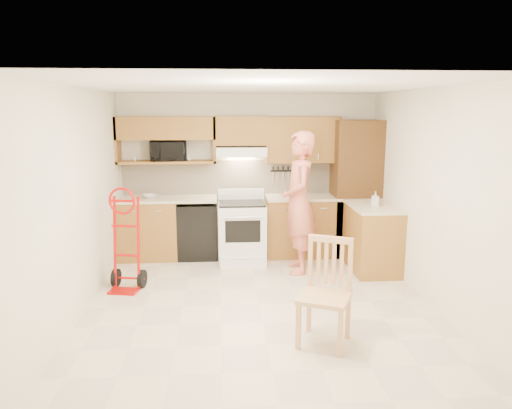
{
  "coord_description": "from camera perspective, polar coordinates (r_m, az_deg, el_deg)",
  "views": [
    {
      "loc": [
        -0.41,
        -5.35,
        2.25
      ],
      "look_at": [
        0.0,
        0.5,
        1.1
      ],
      "focal_mm": 33.92,
      "sensor_mm": 36.0,
      "label": 1
    }
  ],
  "objects": [
    {
      "name": "floor",
      "position": [
        5.83,
        0.35,
        -11.74
      ],
      "size": [
        4.0,
        4.5,
        0.02
      ],
      "primitive_type": "cube",
      "color": "beige",
      "rests_on": "ground"
    },
    {
      "name": "ceiling",
      "position": [
        5.38,
        0.38,
        13.86
      ],
      "size": [
        4.0,
        4.5,
        0.02
      ],
      "primitive_type": "cube",
      "color": "white",
      "rests_on": "ground"
    },
    {
      "name": "wall_back",
      "position": [
        7.69,
        -0.92,
        3.62
      ],
      "size": [
        4.0,
        0.02,
        2.5
      ],
      "primitive_type": "cube",
      "color": "white",
      "rests_on": "ground"
    },
    {
      "name": "wall_front",
      "position": [
        3.28,
        3.4,
        -6.73
      ],
      "size": [
        4.0,
        0.02,
        2.5
      ],
      "primitive_type": "cube",
      "color": "white",
      "rests_on": "ground"
    },
    {
      "name": "wall_left",
      "position": [
        5.68,
        -20.31,
        0.24
      ],
      "size": [
        0.02,
        4.5,
        2.5
      ],
      "primitive_type": "cube",
      "color": "white",
      "rests_on": "ground"
    },
    {
      "name": "wall_right",
      "position": [
        5.96,
        20.02,
        0.75
      ],
      "size": [
        0.02,
        4.5,
        2.5
      ],
      "primitive_type": "cube",
      "color": "white",
      "rests_on": "ground"
    },
    {
      "name": "backsplash",
      "position": [
        7.67,
        -0.91,
        3.23
      ],
      "size": [
        3.92,
        0.03,
        0.55
      ],
      "primitive_type": "cube",
      "color": "beige",
      "rests_on": "wall_back"
    },
    {
      "name": "lower_cab_left",
      "position": [
        7.61,
        -12.52,
        -2.86
      ],
      "size": [
        0.9,
        0.6,
        0.9
      ],
      "primitive_type": "cube",
      "color": "#966325",
      "rests_on": "ground"
    },
    {
      "name": "dishwasher",
      "position": [
        7.54,
        -6.86,
        -3.0
      ],
      "size": [
        0.6,
        0.6,
        0.85
      ],
      "primitive_type": "cube",
      "color": "black",
      "rests_on": "ground"
    },
    {
      "name": "lower_cab_right",
      "position": [
        7.62,
        5.47,
        -2.61
      ],
      "size": [
        1.14,
        0.6,
        0.9
      ],
      "primitive_type": "cube",
      "color": "#966325",
      "rests_on": "ground"
    },
    {
      "name": "countertop_left",
      "position": [
        7.47,
        -10.4,
        0.66
      ],
      "size": [
        1.5,
        0.63,
        0.04
      ],
      "primitive_type": "cube",
      "color": "beige",
      "rests_on": "lower_cab_left"
    },
    {
      "name": "countertop_right",
      "position": [
        7.53,
        5.54,
        0.87
      ],
      "size": [
        1.14,
        0.63,
        0.04
      ],
      "primitive_type": "cube",
      "color": "beige",
      "rests_on": "lower_cab_right"
    },
    {
      "name": "cab_return_right",
      "position": [
        7.07,
        13.53,
        -3.97
      ],
      "size": [
        0.6,
        1.0,
        0.9
      ],
      "primitive_type": "cube",
      "color": "#966325",
      "rests_on": "ground"
    },
    {
      "name": "countertop_return",
      "position": [
        6.97,
        13.7,
        -0.23
      ],
      "size": [
        0.63,
        1.0,
        0.04
      ],
      "primitive_type": "cube",
      "color": "beige",
      "rests_on": "cab_return_right"
    },
    {
      "name": "pantry_tall",
      "position": [
        7.68,
        11.6,
        1.88
      ],
      "size": [
        0.7,
        0.6,
        2.1
      ],
      "primitive_type": "cube",
      "color": "#563711",
      "rests_on": "ground"
    },
    {
      "name": "upper_cab_left",
      "position": [
        7.49,
        -10.57,
        8.84
      ],
      "size": [
        1.5,
        0.33,
        0.34
      ],
      "primitive_type": "cube",
      "color": "#966325",
      "rests_on": "wall_back"
    },
    {
      "name": "upper_shelf_mw",
      "position": [
        7.53,
        -10.43,
        4.96
      ],
      "size": [
        1.5,
        0.33,
        0.04
      ],
      "primitive_type": "cube",
      "color": "#966325",
      "rests_on": "wall_back"
    },
    {
      "name": "upper_cab_center",
      "position": [
        7.45,
        -1.79,
        8.71
      ],
      "size": [
        0.76,
        0.33,
        0.44
      ],
      "primitive_type": "cube",
      "color": "#966325",
      "rests_on": "wall_back"
    },
    {
      "name": "upper_cab_right",
      "position": [
        7.56,
        5.5,
        7.63
      ],
      "size": [
        1.14,
        0.33,
        0.7
      ],
      "primitive_type": "cube",
      "color": "#966325",
      "rests_on": "wall_back"
    },
    {
      "name": "range_hood",
      "position": [
        7.41,
        -1.76,
        6.29
      ],
      "size": [
        0.76,
        0.46,
        0.14
      ],
      "primitive_type": "cube",
      "color": "white",
      "rests_on": "wall_back"
    },
    {
      "name": "knife_strip",
      "position": [
        7.69,
        3.21,
        3.53
      ],
      "size": [
        0.4,
        0.05,
        0.29
      ],
      "primitive_type": null,
      "color": "black",
      "rests_on": "backsplash"
    },
    {
      "name": "microwave",
      "position": [
        7.51,
        -10.35,
        6.26
      ],
      "size": [
        0.59,
        0.44,
        0.3
      ],
      "primitive_type": "imported",
      "rotation": [
        0.0,
        0.0,
        0.14
      ],
      "color": "black",
      "rests_on": "upper_shelf_mw"
    },
    {
      "name": "range",
      "position": [
        7.27,
        -1.64,
        -2.65
      ],
      "size": [
        0.71,
        0.94,
        1.05
      ],
      "primitive_type": null,
      "color": "white",
      "rests_on": "ground"
    },
    {
      "name": "person",
      "position": [
        6.72,
        5.09,
        0.21
      ],
      "size": [
        0.47,
        0.72,
        1.97
      ],
      "primitive_type": "imported",
      "rotation": [
        0.0,
        0.0,
        -1.57
      ],
      "color": "#D66C54",
      "rests_on": "ground"
    },
    {
      "name": "hand_truck",
      "position": [
        6.29,
        -15.28,
        -4.58
      ],
      "size": [
        0.54,
        0.51,
        1.19
      ],
      "primitive_type": null,
      "rotation": [
        0.0,
        0.0,
        -0.19
      ],
      "color": "#BB0C08",
      "rests_on": "ground"
    },
    {
      "name": "dining_chair",
      "position": [
        4.77,
        8.09,
        -10.36
      ],
      "size": [
        0.63,
        0.65,
        1.03
      ],
      "primitive_type": null,
      "rotation": [
        0.0,
        0.0,
        -0.44
      ],
      "color": "#E3A465",
      "rests_on": "ground"
    },
    {
      "name": "soap_bottle",
      "position": [
        6.9,
        13.88,
        0.67
      ],
      "size": [
        0.1,
        0.1,
        0.2
      ],
      "primitive_type": "imported",
      "rotation": [
        0.0,
        0.0,
        -0.12
      ],
      "color": "white",
      "rests_on": "countertop_return"
    },
    {
      "name": "bowl",
      "position": [
        7.5,
        -12.39,
        0.98
      ],
      "size": [
        0.27,
        0.27,
        0.05
      ],
      "primitive_type": "imported",
      "rotation": [
        0.0,
        0.0,
        0.3
      ],
      "color": "white",
      "rests_on": "countertop_left"
    }
  ]
}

